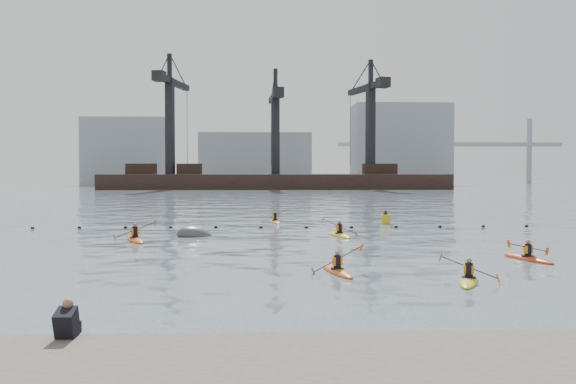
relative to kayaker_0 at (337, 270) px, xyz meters
name	(u,v)px	position (x,y,z in m)	size (l,w,h in m)	color
ground	(319,299)	(-1.06, -4.62, -0.09)	(400.00, 400.00, 0.00)	#3B4A57
float_line	(284,227)	(-1.56, 17.92, -0.06)	(33.24, 0.73, 0.24)	black
barge_pier	(274,180)	(-1.28, 105.38, 1.80)	(72.00, 19.30, 29.50)	black
skyline	(282,151)	(1.17, 145.66, 9.16)	(141.00, 28.00, 22.00)	gray
kayaker_0	(337,270)	(0.00, 0.00, 0.00)	(2.04, 3.02, 1.18)	#C55712
kayaker_1	(469,279)	(4.27, -2.02, 0.00)	(1.93, 2.96, 1.08)	gold
kayaker_2	(135,239)	(-9.82, 10.73, 0.01)	(2.23, 3.43, 1.26)	#EF5116
kayaker_3	(340,234)	(1.57, 12.72, 0.01)	(2.24, 3.32, 1.28)	yellow
kayaker_4	(528,258)	(8.51, 3.03, 0.00)	(2.04, 3.13, 1.01)	red
kayaker_5	(275,221)	(-2.08, 22.13, 0.00)	(2.10, 3.07, 1.21)	gold
mooring_buoy	(195,236)	(-6.85, 12.99, -0.09)	(2.19, 1.29, 1.09)	#38393C
nav_buoy	(385,219)	(5.82, 20.75, 0.26)	(0.63, 0.63, 1.15)	gold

